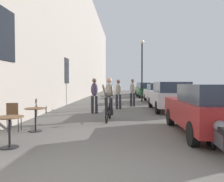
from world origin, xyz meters
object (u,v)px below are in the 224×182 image
(cafe_table_near, at_px, (9,125))
(cyclist_on_bicycle, at_px, (109,100))
(parked_car_fourth, at_px, (146,90))
(pedestrian_mid, at_px, (118,92))
(street_lamp, at_px, (142,63))
(parked_car_nearest, at_px, (208,109))
(parked_car_third, at_px, (157,93))
(pedestrian_far, at_px, (133,91))
(parked_car_fifth, at_px, (143,88))
(parked_motorcycle, at_px, (223,139))
(parked_car_second, at_px, (169,96))
(cafe_table_mid, at_px, (35,114))
(cafe_chair_mid_toward_street, at_px, (13,115))
(pedestrian_near, at_px, (94,94))

(cafe_table_near, relative_size, cyclist_on_bicycle, 0.41)
(parked_car_fourth, bearing_deg, pedestrian_mid, -103.36)
(street_lamp, relative_size, parked_car_nearest, 1.19)
(parked_car_third, height_order, parked_car_fourth, parked_car_fourth)
(pedestrian_mid, height_order, pedestrian_far, pedestrian_far)
(pedestrian_far, xyz_separation_m, parked_car_fifth, (1.99, 15.34, -0.19))
(cafe_table_near, distance_m, parked_motorcycle, 4.59)
(street_lamp, xyz_separation_m, parked_car_fourth, (0.91, 6.21, -2.34))
(parked_car_second, bearing_deg, street_lamp, 99.61)
(cafe_table_mid, distance_m, parked_car_second, 7.56)
(parked_car_third, bearing_deg, street_lamp, 177.85)
(cyclist_on_bicycle, distance_m, parked_motorcycle, 5.27)
(pedestrian_far, xyz_separation_m, parked_motorcycle, (1.32, -10.13, -0.58))
(parked_car_second, bearing_deg, cafe_chair_mid_toward_street, -136.47)
(parked_car_fifth, bearing_deg, parked_car_fourth, -91.94)
(parked_car_fourth, bearing_deg, pedestrian_near, -106.18)
(cafe_table_near, height_order, pedestrian_mid, pedestrian_mid)
(parked_car_fourth, bearing_deg, cafe_table_near, -104.61)
(parked_car_nearest, distance_m, parked_car_fifth, 23.34)
(cafe_table_near, relative_size, parked_car_second, 0.17)
(street_lamp, bearing_deg, parked_car_fifth, 84.66)
(cyclist_on_bicycle, distance_m, pedestrian_near, 2.24)
(cafe_chair_mid_toward_street, height_order, parked_car_third, parked_car_third)
(cafe_table_mid, xyz_separation_m, cafe_chair_mid_toward_street, (-0.66, -0.08, -0.00))
(cafe_table_mid, relative_size, parked_car_second, 0.17)
(cafe_table_near, distance_m, cafe_chair_mid_toward_street, 1.88)
(cyclist_on_bicycle, distance_m, parked_car_fifth, 21.09)
(cafe_chair_mid_toward_street, relative_size, parked_car_fifth, 0.20)
(pedestrian_far, height_order, parked_car_second, pedestrian_far)
(parked_motorcycle, bearing_deg, parked_car_nearest, 77.19)
(parked_car_fourth, bearing_deg, street_lamp, -98.37)
(parked_car_fifth, bearing_deg, parked_motorcycle, -91.51)
(cafe_table_near, relative_size, parked_car_third, 0.18)
(parked_car_third, distance_m, parked_motorcycle, 13.66)
(parked_motorcycle, bearing_deg, pedestrian_far, 97.42)
(pedestrian_far, xyz_separation_m, parked_car_fourth, (1.80, 9.75, -0.22))
(pedestrian_mid, xyz_separation_m, parked_car_nearest, (2.68, -6.47, -0.20))
(pedestrian_far, distance_m, parked_motorcycle, 10.23)
(street_lamp, distance_m, parked_car_nearest, 11.83)
(cyclist_on_bicycle, distance_m, parked_car_second, 4.47)
(cafe_table_mid, height_order, pedestrian_far, pedestrian_far)
(parked_motorcycle, bearing_deg, cafe_table_near, 172.72)
(parked_car_second, distance_m, parked_car_third, 5.77)
(parked_car_third, bearing_deg, cyclist_on_bicycle, -109.86)
(parked_car_nearest, bearing_deg, parked_car_fifth, 89.54)
(cafe_chair_mid_toward_street, xyz_separation_m, parked_car_third, (6.04, 11.33, 0.23))
(pedestrian_mid, bearing_deg, parked_car_nearest, -67.50)
(cafe_chair_mid_toward_street, bearing_deg, parked_motorcycle, -23.53)
(cafe_table_mid, distance_m, parked_car_third, 12.48)
(street_lamp, distance_m, parked_car_second, 6.33)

